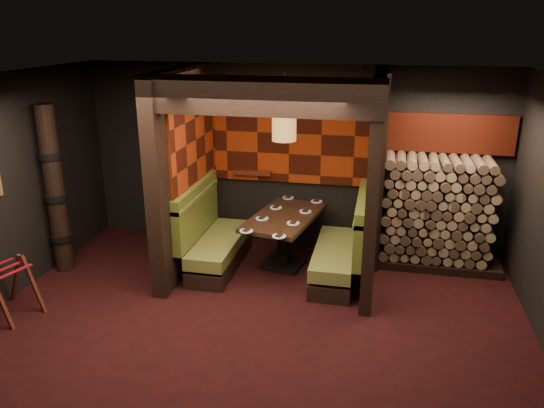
{
  "coord_description": "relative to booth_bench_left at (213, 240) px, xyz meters",
  "views": [
    {
      "loc": [
        1.36,
        -5.16,
        3.42
      ],
      "look_at": [
        0.0,
        1.3,
        1.15
      ],
      "focal_mm": 35.0,
      "sensor_mm": 36.0,
      "label": 1
    }
  ],
  "objects": [
    {
      "name": "tapa_side_panel",
      "position": [
        -0.27,
        0.17,
        1.45
      ],
      "size": [
        0.04,
        1.85,
        1.45
      ],
      "primitive_type": "cube",
      "color": "#A22F0C",
      "rests_on": "partition_left"
    },
    {
      "name": "floor",
      "position": [
        0.96,
        -1.65,
        -0.41
      ],
      "size": [
        6.5,
        5.5,
        0.02
      ],
      "primitive_type": "cube",
      "color": "black",
      "rests_on": "ground"
    },
    {
      "name": "tapa_back_panel",
      "position": [
        0.94,
        1.06,
        1.42
      ],
      "size": [
        2.4,
        0.06,
        1.55
      ],
      "primitive_type": "cube",
      "color": "#A22F0C",
      "rests_on": "wall_back"
    },
    {
      "name": "ceiling",
      "position": [
        0.96,
        -1.65,
        2.46
      ],
      "size": [
        6.5,
        5.5,
        0.02
      ],
      "primitive_type": "cube",
      "color": "black",
      "rests_on": "ground"
    },
    {
      "name": "wall_front",
      "position": [
        0.96,
        -4.41,
        1.02
      ],
      "size": [
        6.5,
        0.02,
        2.85
      ],
      "primitive_type": "cube",
      "color": "black",
      "rests_on": "ground"
    },
    {
      "name": "partition_left",
      "position": [
        -0.39,
        -0.0,
        1.02
      ],
      "size": [
        0.2,
        2.2,
        2.85
      ],
      "primitive_type": "cube",
      "color": "black",
      "rests_on": "floor"
    },
    {
      "name": "lacquer_shelf",
      "position": [
        0.36,
        1.0,
        0.78
      ],
      "size": [
        0.6,
        0.12,
        0.07
      ],
      "primitive_type": "cube",
      "color": "#5E2213",
      "rests_on": "wall_back"
    },
    {
      "name": "partition_right",
      "position": [
        2.26,
        0.05,
        1.02
      ],
      "size": [
        0.15,
        2.1,
        2.85
      ],
      "primitive_type": "cube",
      "color": "black",
      "rests_on": "floor"
    },
    {
      "name": "totem_column",
      "position": [
        -2.09,
        -0.55,
        0.79
      ],
      "size": [
        0.31,
        0.31,
        2.4
      ],
      "color": "black",
      "rests_on": "floor"
    },
    {
      "name": "luggage_rack",
      "position": [
        -2.01,
        -1.83,
        -0.02
      ],
      "size": [
        0.81,
        0.67,
        0.76
      ],
      "color": "#4A1A11",
      "rests_on": "floor"
    },
    {
      "name": "bay_front_post",
      "position": [
        2.35,
        0.31,
        1.02
      ],
      "size": [
        0.08,
        0.08,
        2.85
      ],
      "primitive_type": "cube",
      "color": "black",
      "rests_on": "floor"
    },
    {
      "name": "mosaic_header",
      "position": [
        3.25,
        1.03,
        1.52
      ],
      "size": [
        1.83,
        0.1,
        0.56
      ],
      "primitive_type": "cube",
      "color": "maroon",
      "rests_on": "wall_back"
    },
    {
      "name": "place_settings",
      "position": [
        1.02,
        0.22,
        0.4
      ],
      "size": [
        0.93,
        1.78,
        0.03
      ],
      "color": "white",
      "rests_on": "dining_table"
    },
    {
      "name": "wall_back",
      "position": [
        0.96,
        1.11,
        1.02
      ],
      "size": [
        6.5,
        0.02,
        2.85
      ],
      "primitive_type": "cube",
      "color": "black",
      "rests_on": "ground"
    },
    {
      "name": "firewood_stack",
      "position": [
        3.25,
        0.7,
        0.42
      ],
      "size": [
        1.73,
        0.7,
        1.64
      ],
      "color": "black",
      "rests_on": "floor"
    },
    {
      "name": "booth_bench_left",
      "position": [
        0.0,
        0.0,
        0.0
      ],
      "size": [
        0.68,
        1.6,
        1.14
      ],
      "color": "black",
      "rests_on": "floor"
    },
    {
      "name": "booth_bench_right",
      "position": [
        1.89,
        0.0,
        0.0
      ],
      "size": [
        0.68,
        1.6,
        1.14
      ],
      "color": "black",
      "rests_on": "floor"
    },
    {
      "name": "dining_table",
      "position": [
        1.02,
        0.22,
        0.15
      ],
      "size": [
        1.08,
        1.62,
        0.79
      ],
      "color": "black",
      "rests_on": "floor"
    },
    {
      "name": "header_beam",
      "position": [
        0.94,
        -0.95,
        2.23
      ],
      "size": [
        2.85,
        0.18,
        0.44
      ],
      "primitive_type": "cube",
      "color": "black",
      "rests_on": "partition_left"
    },
    {
      "name": "pendant_lamp",
      "position": [
        1.02,
        0.17,
        1.72
      ],
      "size": [
        0.33,
        0.33,
        0.96
      ],
      "color": "olive",
      "rests_on": "ceiling"
    }
  ]
}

